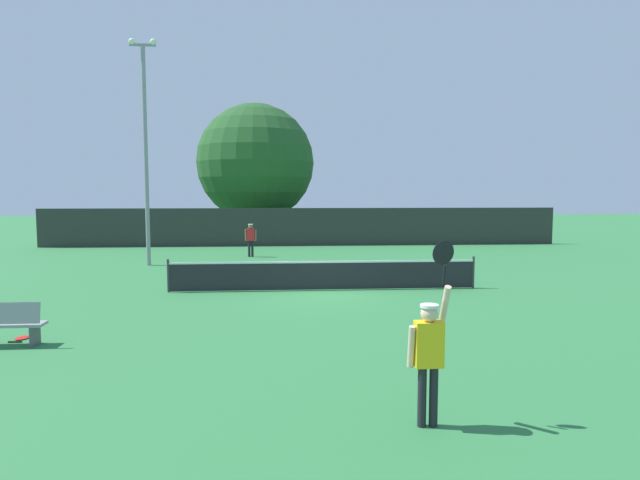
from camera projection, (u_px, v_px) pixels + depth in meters
ground_plane at (324, 290)px, 17.54m from camera, size 120.00×120.00×0.00m
tennis_net at (324, 275)px, 17.50m from camera, size 10.14×0.08×1.07m
perimeter_fence at (304, 227)px, 32.28m from camera, size 31.26×0.12×2.28m
player_serving at (429, 346)px, 7.21m from camera, size 0.68×0.40×2.55m
player_receiving at (251, 237)px, 26.58m from camera, size 0.57×0.24×1.65m
tennis_ball at (282, 273)px, 21.03m from camera, size 0.07×0.07×0.07m
spare_racket at (22, 338)px, 11.65m from camera, size 0.28×0.52×0.04m
light_pole at (145, 140)px, 23.08m from camera, size 1.18×0.28×9.76m
large_tree at (255, 163)px, 36.35m from camera, size 7.97×7.97×9.24m
parked_car_near at (255, 227)px, 38.13m from camera, size 2.34×4.38×1.69m
parked_car_mid at (381, 225)px, 40.19m from camera, size 2.46×4.42×1.69m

